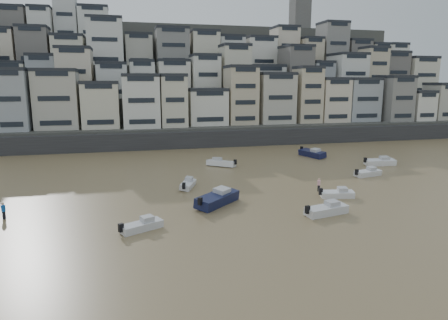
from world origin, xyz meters
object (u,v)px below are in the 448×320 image
object	(u,v)px
boat_b	(337,193)
boat_h	(221,162)
boat_a	(327,208)
boat_i	(312,152)
boat_c	(217,197)
boat_d	(368,172)
boat_g	(380,161)
person_pink	(319,185)
boat_f	(188,183)
boat_j	(142,224)
person_blue	(4,211)

from	to	relation	value
boat_b	boat_h	world-z (taller)	boat_h
boat_a	boat_i	distance (m)	33.78
boat_c	boat_d	xyz separation A→B (m)	(24.98, 8.42, -0.29)
boat_g	person_pink	size ratio (longest dim) A/B	3.23
boat_a	boat_b	xyz separation A→B (m)	(4.34, 5.45, -0.13)
boat_g	boat_h	xyz separation A→B (m)	(-26.13, 5.76, -0.04)
boat_a	boat_f	distance (m)	19.04
boat_h	boat_d	distance (m)	23.09
boat_b	boat_d	xyz separation A→B (m)	(10.18, 9.11, 0.06)
boat_b	boat_a	bearing A→B (deg)	-117.08
boat_j	person_pink	distance (m)	24.22
boat_j	boat_i	xyz separation A→B (m)	(32.68, 30.94, 0.26)
boat_a	boat_b	distance (m)	6.97
boat_c	person_blue	xyz separation A→B (m)	(-22.33, 0.45, -0.07)
person_blue	boat_g	bearing A→B (deg)	14.96
boat_a	boat_f	world-z (taller)	boat_a
boat_h	boat_c	xyz separation A→B (m)	(-5.36, -20.59, 0.21)
boat_f	boat_g	size ratio (longest dim) A/B	0.81
boat_h	person_blue	size ratio (longest dim) A/B	3.08
boat_b	person_pink	bearing A→B (deg)	117.42
boat_i	boat_c	size ratio (longest dim) A/B	0.91
boat_g	boat_d	xyz separation A→B (m)	(-6.51, -6.42, -0.12)
boat_c	boat_d	bearing A→B (deg)	-24.07
boat_a	person_pink	size ratio (longest dim) A/B	3.06
boat_g	boat_b	xyz separation A→B (m)	(-16.69, -15.53, -0.17)
boat_j	boat_i	world-z (taller)	boat_i
boat_h	boat_c	bearing A→B (deg)	113.74
boat_g	boat_h	size ratio (longest dim) A/B	1.05
boat_j	boat_h	bearing A→B (deg)	35.52
boat_c	person_blue	world-z (taller)	boat_c
boat_a	boat_i	bearing A→B (deg)	53.87
person_blue	boat_i	bearing A→B (deg)	27.79
boat_d	person_pink	xyz separation A→B (m)	(-11.07, -5.99, 0.22)
boat_a	boat_d	size ratio (longest dim) A/B	1.12
boat_h	boat_d	bearing A→B (deg)	-173.49
boat_i	boat_h	bearing A→B (deg)	-93.02
boat_j	boat_c	world-z (taller)	boat_c
boat_g	boat_h	distance (m)	26.76
boat_f	person_blue	xyz separation A→B (m)	(-20.19, -7.68, 0.25)
boat_a	boat_c	world-z (taller)	boat_c
boat_a	boat_d	distance (m)	20.56
boat_h	person_blue	world-z (taller)	person_blue
boat_a	boat_f	bearing A→B (deg)	118.81
boat_c	boat_j	bearing A→B (deg)	172.26
boat_j	person_blue	xyz separation A→B (m)	(-13.58, 6.57, 0.26)
boat_b	boat_d	world-z (taller)	boat_d
boat_c	person_pink	distance (m)	14.12
boat_j	boat_g	bearing A→B (deg)	0.88
boat_a	boat_c	size ratio (longest dim) A/B	0.77
boat_i	person_blue	xyz separation A→B (m)	(-46.26, -24.38, 0.01)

